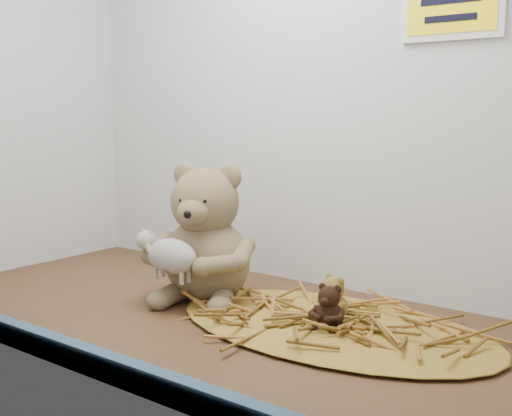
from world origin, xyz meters
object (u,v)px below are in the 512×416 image
Objects in this scene: toy_lamb at (172,256)px; main_teddy at (206,231)px; mini_teddy_tan at (334,296)px; mini_teddy_brown at (329,305)px.

main_teddy is at bearing 90.00° from toy_lamb.
mini_teddy_tan is (27.56, 1.16, -8.23)cm from main_teddy.
mini_teddy_brown is (1.52, -4.01, -0.20)cm from mini_teddy_tan.
main_teddy is 28.79cm from mini_teddy_tan.
mini_teddy_tan is at bearing 21.15° from toy_lamb.
mini_teddy_brown is at bearing -25.23° from main_teddy.
mini_teddy_brown is (29.08, 6.65, -5.31)cm from toy_lamb.
main_teddy is 3.59× the size of mini_teddy_brown.
mini_teddy_tan is 4.29cm from mini_teddy_brown.
mini_teddy_brown is (29.08, -2.85, -8.44)cm from main_teddy.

